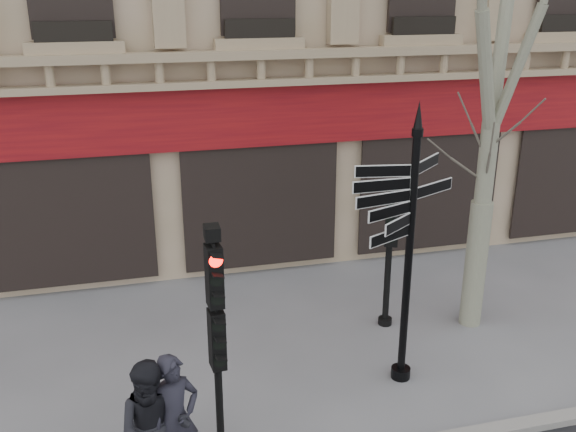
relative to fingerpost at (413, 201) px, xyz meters
name	(u,v)px	position (x,y,z in m)	size (l,w,h in m)	color
ground	(327,399)	(-1.36, -0.28, -3.10)	(80.00, 80.00, 0.00)	slate
fingerpost	(413,201)	(0.00, 0.00, 0.00)	(2.38, 2.38, 4.61)	black
traffic_signal_main	(216,315)	(-3.16, -0.97, -0.98)	(0.39, 0.30, 3.36)	black
traffic_signal_secondary	(390,232)	(0.43, 1.72, -1.20)	(0.55, 0.48, 2.73)	black
pedestrian_a	(175,420)	(-3.79, -1.41, -2.18)	(0.67, 0.44, 1.85)	black
pedestrian_b	(154,430)	(-4.06, -1.58, -2.15)	(0.92, 0.72, 1.90)	black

